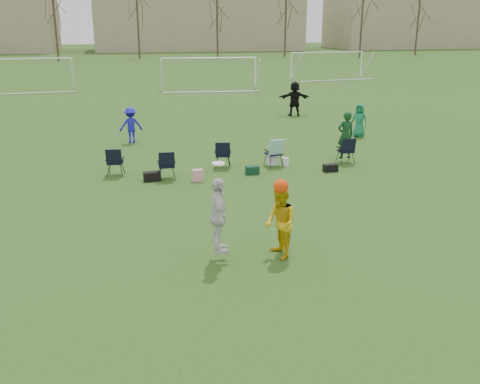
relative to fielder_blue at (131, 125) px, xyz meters
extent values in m
plane|color=#274B17|center=(2.35, -13.50, -0.77)|extent=(260.00, 260.00, 0.00)
imported|color=#1918B9|center=(0.00, 0.00, 0.00)|extent=(1.07, 0.71, 1.54)
imported|color=#15764B|center=(10.19, -0.90, -0.01)|extent=(0.87, 0.86, 1.52)
imported|color=black|center=(9.09, 5.33, 0.18)|extent=(1.81, 0.78, 1.89)
imported|color=silver|center=(1.61, -12.79, 0.29)|extent=(0.44, 0.99, 1.66)
imported|color=gold|center=(2.97, -12.84, 0.04)|extent=(0.69, 0.85, 1.62)
sphere|color=#F33F0C|center=(2.97, -12.84, 0.88)|extent=(0.32, 0.32, 0.32)
cylinder|color=white|center=(1.62, -12.82, 1.45)|extent=(0.27, 0.27, 0.04)
imported|color=#103B1B|center=(7.72, -5.15, 0.25)|extent=(0.66, 0.45, 1.75)
cube|color=black|center=(0.53, -6.14, -0.62)|extent=(0.57, 0.35, 0.30)
cube|color=pink|center=(2.00, -6.52, -0.57)|extent=(0.36, 0.24, 0.40)
cube|color=#0E351F|center=(3.96, -6.04, -0.63)|extent=(0.45, 0.28, 0.28)
cube|color=white|center=(5.00, -4.95, -0.61)|extent=(0.44, 0.32, 0.32)
cylinder|color=white|center=(5.41, -5.20, -0.62)|extent=(0.26, 0.26, 0.30)
cube|color=black|center=(6.73, -6.29, -0.64)|extent=(0.51, 0.28, 0.26)
cube|color=black|center=(-0.65, -5.19, -0.29)|extent=(0.67, 0.67, 0.96)
cube|color=black|center=(1.04, -5.99, -0.29)|extent=(0.62, 0.62, 0.96)
cube|color=black|center=(3.14, -4.91, -0.29)|extent=(0.70, 0.70, 0.96)
cube|color=black|center=(4.98, -5.08, -0.29)|extent=(0.70, 0.70, 0.96)
cube|color=black|center=(7.72, -5.25, -0.29)|extent=(0.60, 0.60, 0.96)
cylinder|color=white|center=(-4.01, 20.82, 0.43)|extent=(0.12, 0.12, 2.40)
cylinder|color=white|center=(-7.65, 20.50, 1.63)|extent=(7.28, 0.76, 0.12)
cylinder|color=white|center=(2.71, 18.76, 0.43)|extent=(0.12, 0.12, 2.40)
cylinder|color=white|center=(9.99, 18.25, 0.43)|extent=(0.12, 0.12, 2.40)
cylinder|color=white|center=(6.35, 18.50, 1.63)|extent=(7.29, 0.63, 0.12)
cylinder|color=white|center=(14.74, 24.00, 0.43)|extent=(0.12, 0.12, 2.40)
cylinder|color=white|center=(21.97, 25.01, 0.43)|extent=(0.12, 0.12, 2.40)
cylinder|color=white|center=(18.35, 24.50, 1.63)|extent=(7.25, 1.13, 0.12)
cylinder|color=#382B21|center=(-8.65, 55.00, 4.33)|extent=(0.28, 0.28, 10.20)
cylinder|color=#382B21|center=(2.35, 58.00, 4.93)|extent=(0.28, 0.28, 11.40)
cylinder|color=#382B21|center=(13.35, 55.00, 3.73)|extent=(0.28, 0.28, 9.00)
cylinder|color=#382B21|center=(24.35, 58.00, 4.33)|extent=(0.28, 0.28, 10.20)
cylinder|color=#382B21|center=(35.35, 55.00, 4.93)|extent=(0.28, 0.28, 11.40)
cylinder|color=#382B21|center=(46.35, 58.00, 3.73)|extent=(0.28, 0.28, 9.00)
cube|color=tan|center=(14.35, 82.50, 4.73)|extent=(38.00, 16.00, 11.00)
cube|color=tan|center=(57.35, 82.50, 5.73)|extent=(30.00, 16.00, 13.00)
camera|label=1|loc=(-0.19, -23.34, 4.22)|focal=40.00mm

